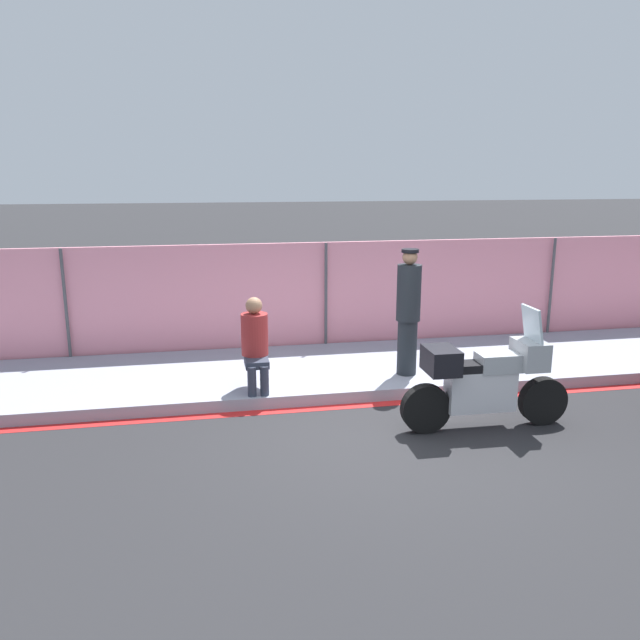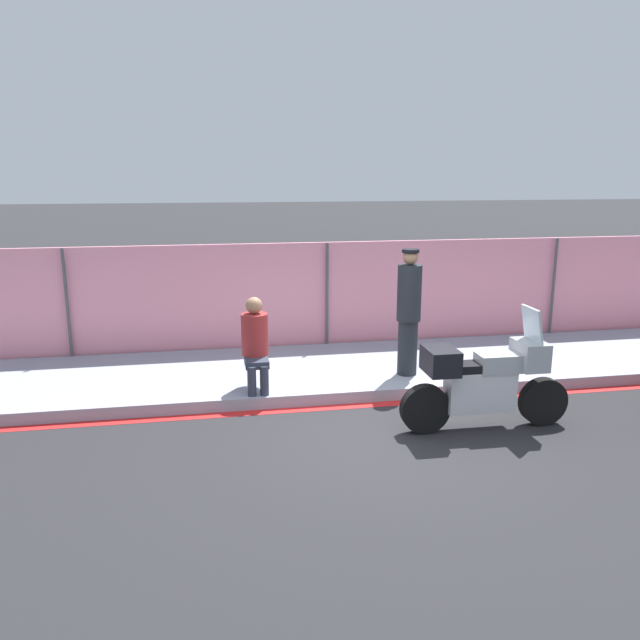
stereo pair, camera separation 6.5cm
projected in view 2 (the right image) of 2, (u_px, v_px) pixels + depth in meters
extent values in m
plane|color=#262628|center=(384.00, 436.00, 7.44)|extent=(120.00, 120.00, 0.00)
cube|color=#8E93A3|center=(342.00, 370.00, 9.68)|extent=(31.31, 2.49, 0.17)
cube|color=red|center=(363.00, 405.00, 8.42)|extent=(31.31, 0.18, 0.01)
cube|color=pink|center=(326.00, 298.00, 10.76)|extent=(29.75, 0.08, 1.92)
cylinder|color=#4C4C51|center=(68.00, 308.00, 9.93)|extent=(0.05, 0.05, 1.92)
cylinder|color=#4C4C51|center=(327.00, 299.00, 10.66)|extent=(0.05, 0.05, 1.92)
cylinder|color=#4C4C51|center=(553.00, 291.00, 11.40)|extent=(0.05, 0.05, 1.92)
cylinder|color=black|center=(543.00, 401.00, 7.73)|extent=(0.60, 0.15, 0.60)
cylinder|color=black|center=(425.00, 409.00, 7.49)|extent=(0.60, 0.15, 0.60)
cube|color=silver|center=(480.00, 390.00, 7.55)|extent=(0.84, 0.29, 0.51)
cube|color=#999EA3|center=(498.00, 362.00, 7.51)|extent=(0.52, 0.32, 0.22)
cube|color=black|center=(474.00, 367.00, 7.47)|extent=(0.60, 0.29, 0.10)
cube|color=#999EA3|center=(529.00, 355.00, 7.55)|extent=(0.33, 0.48, 0.34)
cube|color=silver|center=(532.00, 324.00, 7.46)|extent=(0.11, 0.42, 0.42)
cube|color=black|center=(441.00, 361.00, 7.38)|extent=(0.37, 0.51, 0.30)
cylinder|color=#1E2328|center=(407.00, 347.00, 9.12)|extent=(0.29, 0.29, 0.81)
cylinder|color=#1E2328|center=(409.00, 293.00, 8.94)|extent=(0.35, 0.35, 0.81)
sphere|color=#A37556|center=(410.00, 257.00, 8.82)|extent=(0.22, 0.22, 0.22)
cylinder|color=black|center=(411.00, 251.00, 8.80)|extent=(0.25, 0.25, 0.05)
cylinder|color=#2D3342|center=(252.00, 381.00, 8.27)|extent=(0.12, 0.12, 0.41)
cylinder|color=#2D3342|center=(264.00, 381.00, 8.30)|extent=(0.12, 0.12, 0.41)
cube|color=#2D3342|center=(257.00, 362.00, 8.43)|extent=(0.31, 0.41, 0.10)
cylinder|color=maroon|center=(255.00, 334.00, 8.54)|extent=(0.37, 0.37, 0.57)
sphere|color=#A37556|center=(254.00, 305.00, 8.45)|extent=(0.23, 0.23, 0.23)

